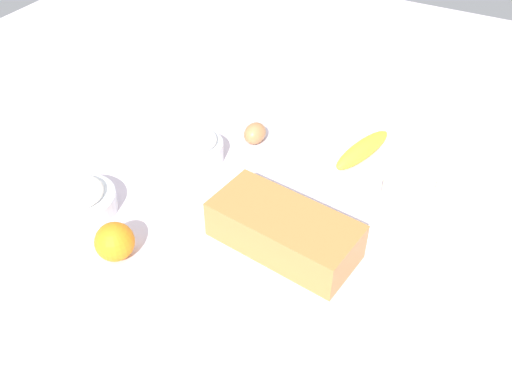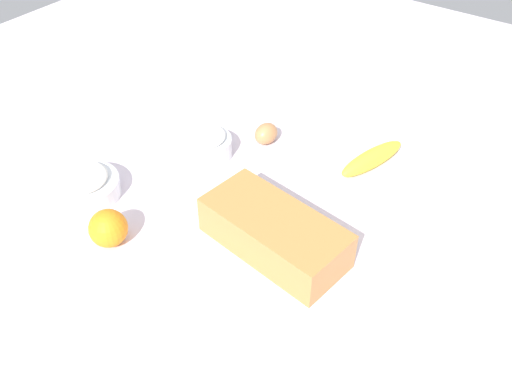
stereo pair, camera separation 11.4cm
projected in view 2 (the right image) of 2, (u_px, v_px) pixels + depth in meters
The scene contains 8 objects.
ground_plane at pixel (256, 201), 1.17m from camera, with size 2.40×2.40×0.02m, color silver.
loaf_pan at pixel (274, 232), 1.03m from camera, with size 0.29×0.17×0.08m.
flour_bowl at pixel (84, 184), 1.15m from camera, with size 0.15×0.15×0.07m.
sugar_bowl at pixel (205, 143), 1.26m from camera, with size 0.12×0.12×0.07m.
banana at pixel (372, 158), 1.24m from camera, with size 0.19×0.04×0.04m, color yellow.
orange_fruit at pixel (108, 228), 1.04m from camera, with size 0.07×0.07×0.07m, color orange.
butter_block at pixel (411, 204), 1.10m from camera, with size 0.09×0.06×0.06m, color #F4EDB2.
egg_near_butter at pixel (266, 134), 1.30m from camera, with size 0.05×0.05×0.06m, color #B77C4B.
Camera 2 is at (-0.51, 0.71, 0.77)m, focal length 38.69 mm.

